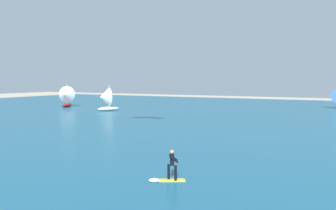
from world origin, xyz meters
The scene contains 4 objects.
ocean centered at (0.00, 50.88, 0.05)m, with size 160.00×90.00×0.10m, color #1E607F.
kitesurfer centered at (1.66, 16.87, 0.70)m, with size 1.98×1.44×1.67m.
sailboat_far_left centered at (-26.09, 46.52, 2.19)m, with size 3.78×4.10×4.56m.
sailboat_leading centered at (-38.26, 49.36, 2.24)m, with size 3.72×4.16×4.67m.
Camera 1 is at (9.35, 1.99, 5.46)m, focal length 34.29 mm.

